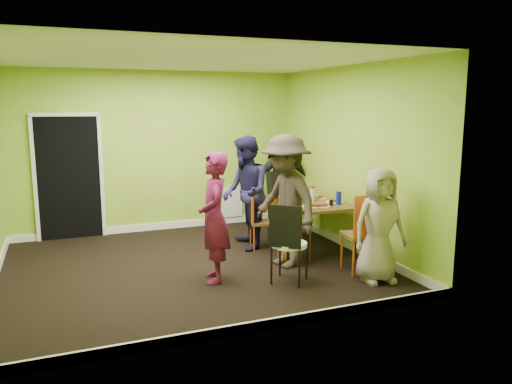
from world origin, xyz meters
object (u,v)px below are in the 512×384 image
at_px(chair_back_end, 281,189).
at_px(person_front_end, 379,225).
at_px(person_left_near, 286,201).
at_px(dining_table, 310,204).
at_px(chair_left_near, 289,222).
at_px(chair_bentwood, 288,240).
at_px(chair_front_end, 364,229).
at_px(person_left_far, 246,193).
at_px(person_standing, 214,218).
at_px(chair_left_far, 257,217).
at_px(orange_bottle, 304,196).
at_px(blue_bottle, 339,198).
at_px(person_back_end, 283,182).
at_px(thermos, 312,194).
at_px(easel, 281,183).

bearing_deg(chair_back_end, person_front_end, 78.35).
relative_size(person_left_near, person_front_end, 1.25).
xyz_separation_m(dining_table, person_left_near, (-0.72, -0.64, 0.22)).
xyz_separation_m(chair_left_near, chair_bentwood, (-0.43, -0.88, 0.00)).
bearing_deg(chair_front_end, person_left_far, 128.83).
xyz_separation_m(person_standing, person_left_near, (1.09, 0.22, 0.09)).
height_order(chair_left_far, person_standing, person_standing).
xyz_separation_m(chair_left_near, orange_bottle, (0.54, 0.59, 0.23)).
relative_size(chair_bentwood, blue_bottle, 5.23).
xyz_separation_m(person_left_far, person_back_end, (1.07, 0.95, -0.03)).
distance_m(chair_left_near, orange_bottle, 0.84).
bearing_deg(person_back_end, person_left_far, 46.08).
bearing_deg(person_standing, chair_left_near, 121.97).
bearing_deg(chair_left_near, thermos, 132.28).
relative_size(chair_left_near, person_left_far, 0.57).
bearing_deg(person_standing, dining_table, 127.86).
bearing_deg(person_left_far, chair_left_near, 32.79).
distance_m(dining_table, chair_back_end, 1.14).
distance_m(chair_back_end, person_left_near, 1.93).
xyz_separation_m(chair_bentwood, person_front_end, (1.10, -0.35, 0.16)).
bearing_deg(chair_left_far, blue_bottle, 67.47).
relative_size(chair_front_end, blue_bottle, 5.51).
bearing_deg(dining_table, chair_front_end, -86.01).
height_order(chair_back_end, easel, easel).
bearing_deg(person_standing, easel, 152.85).
relative_size(chair_back_end, person_front_end, 0.74).
relative_size(easel, person_left_near, 0.86).
distance_m(chair_front_end, orange_bottle, 1.53).
bearing_deg(chair_left_near, blue_bottle, 99.03).
bearing_deg(chair_left_near, chair_left_far, -157.00).
bearing_deg(person_back_end, chair_left_far, 53.10).
distance_m(dining_table, person_back_end, 1.34).
distance_m(thermos, orange_bottle, 0.19).
xyz_separation_m(chair_left_far, thermos, (0.80, -0.29, 0.36)).
relative_size(dining_table, orange_bottle, 17.68).
bearing_deg(chair_front_end, chair_left_far, 125.75).
distance_m(chair_left_far, person_back_end, 1.42).
xyz_separation_m(easel, person_back_end, (-0.13, -0.34, 0.07)).
distance_m(chair_back_end, person_standing, 2.71).
xyz_separation_m(chair_left_far, person_front_end, (0.86, -1.94, 0.24)).
distance_m(chair_back_end, person_left_far, 1.23).
bearing_deg(chair_left_far, person_standing, -31.18).
relative_size(easel, person_standing, 0.96).
bearing_deg(person_standing, chair_left_far, 150.09).
distance_m(person_left_near, person_front_end, 1.31).
height_order(orange_bottle, person_left_near, person_left_near).
bearing_deg(chair_back_end, easel, -128.39).
bearing_deg(person_left_near, person_back_end, 144.33).
distance_m(dining_table, blue_bottle, 0.50).
distance_m(dining_table, orange_bottle, 0.20).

